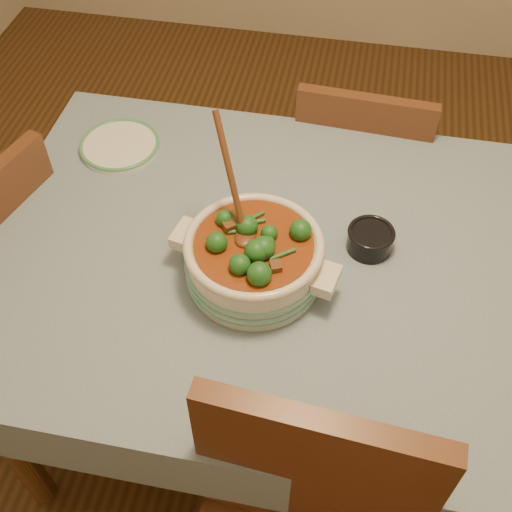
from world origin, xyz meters
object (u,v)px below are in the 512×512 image
(stew_casserole, at_px, (254,256))
(white_plate, at_px, (120,145))
(chair_far, at_px, (358,172))
(dining_table, at_px, (318,285))
(condiment_bowl, at_px, (370,238))

(stew_casserole, bearing_deg, white_plate, 140.16)
(chair_far, bearing_deg, dining_table, 87.61)
(dining_table, distance_m, condiment_bowl, 0.18)
(dining_table, xyz_separation_m, stew_casserole, (-0.15, -0.08, 0.17))
(condiment_bowl, bearing_deg, white_plate, 161.62)
(white_plate, bearing_deg, condiment_bowl, -18.38)
(stew_casserole, xyz_separation_m, chair_far, (0.22, 0.71, -0.35))
(white_plate, xyz_separation_m, condiment_bowl, (0.72, -0.24, 0.02))
(dining_table, height_order, condiment_bowl, condiment_bowl)
(stew_casserole, relative_size, white_plate, 1.36)
(dining_table, height_order, stew_casserole, stew_casserole)
(white_plate, distance_m, condiment_bowl, 0.76)
(condiment_bowl, xyz_separation_m, chair_far, (-0.04, 0.57, -0.30))
(stew_casserole, height_order, white_plate, stew_casserole)
(dining_table, distance_m, stew_casserole, 0.24)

